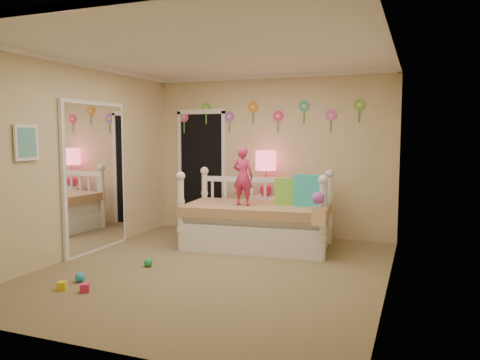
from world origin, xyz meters
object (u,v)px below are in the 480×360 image
at_px(child, 243,176).
at_px(table_lamp, 266,166).
at_px(daybed, 257,209).
at_px(nightstand, 266,216).

bearing_deg(child, table_lamp, -89.81).
bearing_deg(daybed, table_lamp, 92.73).
distance_m(daybed, table_lamp, 0.93).
relative_size(daybed, nightstand, 3.17).
xyz_separation_m(child, nightstand, (0.05, 0.90, -0.72)).
relative_size(nightstand, table_lamp, 0.91).
bearing_deg(table_lamp, daybed, -81.57).
bearing_deg(nightstand, child, -89.48).
bearing_deg(table_lamp, child, -93.16).
height_order(child, nightstand, child).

